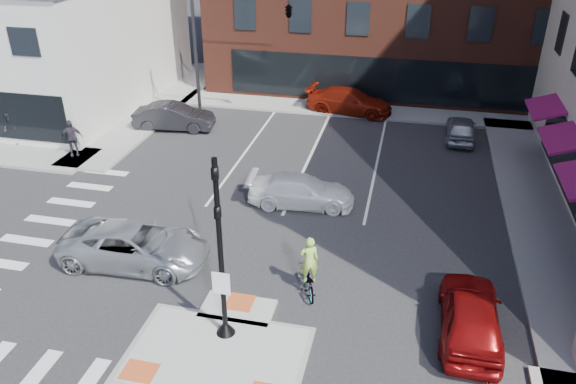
% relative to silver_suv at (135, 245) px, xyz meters
% --- Properties ---
extents(ground, '(120.00, 120.00, 0.00)m').
position_rel_silver_suv_xyz_m(ground, '(4.50, -3.42, -0.77)').
color(ground, '#28282B').
rests_on(ground, ground).
extents(refuge_island, '(5.40, 4.65, 0.13)m').
position_rel_silver_suv_xyz_m(refuge_island, '(4.50, -3.67, -0.71)').
color(refuge_island, gray).
rests_on(refuge_island, ground).
extents(sidewalk_nw, '(23.50, 20.50, 0.15)m').
position_rel_silver_suv_xyz_m(sidewalk_nw, '(-12.26, 11.87, -0.69)').
color(sidewalk_nw, gray).
rests_on(sidewalk_nw, ground).
extents(sidewalk_e, '(3.00, 24.00, 0.15)m').
position_rel_silver_suv_xyz_m(sidewalk_e, '(15.30, 6.58, -0.69)').
color(sidewalk_e, gray).
rests_on(sidewalk_e, ground).
extents(sidewalk_n, '(26.00, 3.00, 0.15)m').
position_rel_silver_suv_xyz_m(sidewalk_n, '(7.50, 18.58, -0.69)').
color(sidewalk_n, gray).
rests_on(sidewalk_n, ground).
extents(signal_pole, '(0.60, 0.60, 5.98)m').
position_rel_silver_suv_xyz_m(signal_pole, '(4.50, -3.02, 1.59)').
color(signal_pole, black).
rests_on(signal_pole, refuge_island).
extents(mast_arm_signal, '(6.10, 2.24, 8.00)m').
position_rel_silver_suv_xyz_m(mast_arm_signal, '(1.03, 14.58, 5.44)').
color(mast_arm_signal, black).
rests_on(mast_arm_signal, ground).
extents(silver_suv, '(5.61, 2.79, 1.53)m').
position_rel_silver_suv_xyz_m(silver_suv, '(0.00, 0.00, 0.00)').
color(silver_suv, silver).
rests_on(silver_suv, ground).
extents(red_sedan, '(1.87, 4.54, 1.54)m').
position_rel_silver_suv_xyz_m(red_sedan, '(11.87, -1.27, 0.01)').
color(red_sedan, maroon).
rests_on(red_sedan, ground).
extents(white_pickup, '(4.83, 2.32, 1.36)m').
position_rel_silver_suv_xyz_m(white_pickup, '(5.08, 5.74, -0.09)').
color(white_pickup, white).
rests_on(white_pickup, ground).
extents(bg_car_dark, '(4.80, 2.21, 1.52)m').
position_rel_silver_suv_xyz_m(bg_car_dark, '(-4.00, 12.97, -0.00)').
color(bg_car_dark, '#232227').
rests_on(bg_car_dark, ground).
extents(bg_car_silver, '(1.65, 3.90, 1.31)m').
position_rel_silver_suv_xyz_m(bg_car_silver, '(12.26, 15.08, -0.11)').
color(bg_car_silver, silver).
rests_on(bg_car_silver, ground).
extents(bg_car_red, '(5.56, 2.82, 1.55)m').
position_rel_silver_suv_xyz_m(bg_car_red, '(5.61, 18.02, 0.01)').
color(bg_car_red, maroon).
rests_on(bg_car_red, ground).
extents(cyclist, '(1.17, 1.86, 2.22)m').
position_rel_silver_suv_xyz_m(cyclist, '(6.60, -0.30, -0.02)').
color(cyclist, '#3F3F44').
rests_on(cyclist, ground).
extents(pedestrian_a, '(1.04, 0.90, 1.83)m').
position_rel_silver_suv_xyz_m(pedestrian_a, '(-11.50, 8.58, 0.30)').
color(pedestrian_a, black).
rests_on(pedestrian_a, sidewalk_nw).
extents(pedestrian_b, '(1.21, 1.00, 1.93)m').
position_rel_silver_suv_xyz_m(pedestrian_b, '(-7.50, 8.00, 0.35)').
color(pedestrian_b, '#2E2932').
rests_on(pedestrian_b, sidewalk_nw).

